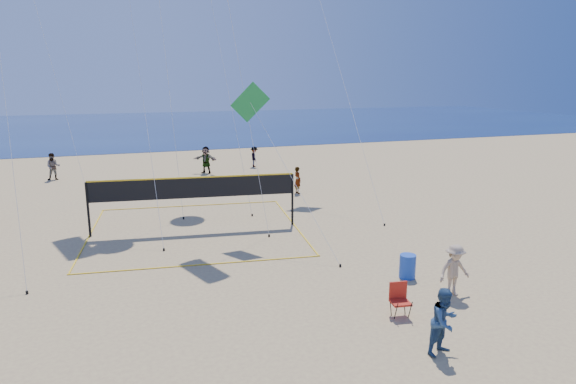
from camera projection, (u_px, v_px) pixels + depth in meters
name	position (u px, v px, depth m)	size (l,w,h in m)	color
ocean	(134.00, 126.00, 67.56)	(140.00, 50.00, 0.03)	navy
bystander_a	(444.00, 321.00, 12.22)	(0.81, 0.63, 1.66)	navy
bystander_b	(454.00, 270.00, 15.48)	(1.04, 0.60, 1.62)	tan
far_person_1	(206.00, 160.00, 34.99)	(1.71, 0.54, 1.84)	gray
far_person_2	(298.00, 180.00, 29.01)	(0.56, 0.37, 1.53)	gray
far_person_3	(53.00, 167.00, 32.70)	(0.84, 0.66, 1.74)	gray
far_person_4	(254.00, 157.00, 37.48)	(0.96, 0.55, 1.49)	gray
camp_chair	(399.00, 297.00, 14.24)	(0.57, 0.69, 1.06)	red
trash_barrel	(408.00, 266.00, 16.93)	(0.53, 0.53, 0.80)	#1C46B6
volleyball_net	(194.00, 194.00, 21.89)	(9.78, 9.65, 2.36)	black
kite_4	(254.00, 109.00, 20.48)	(2.68, 5.29, 6.32)	#1C8D3A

